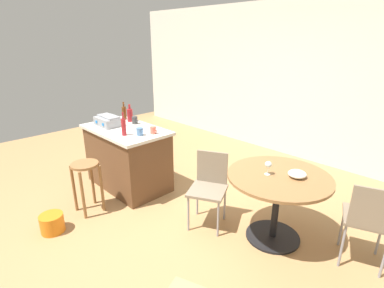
% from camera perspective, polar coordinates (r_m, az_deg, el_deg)
% --- Properties ---
extents(ground_plane, '(8.80, 8.80, 0.00)m').
position_cam_1_polar(ground_plane, '(3.80, -5.36, -12.99)').
color(ground_plane, '#A37A4C').
extents(back_wall, '(8.00, 0.10, 2.70)m').
position_cam_1_polar(back_wall, '(5.58, 18.84, 11.54)').
color(back_wall, silver).
rests_on(back_wall, ground_plane).
extents(kitchen_island, '(1.27, 0.76, 0.88)m').
position_cam_1_polar(kitchen_island, '(4.33, -12.42, -2.55)').
color(kitchen_island, brown).
rests_on(kitchen_island, ground_plane).
extents(wooden_stool, '(0.33, 0.33, 0.65)m').
position_cam_1_polar(wooden_stool, '(3.81, -19.91, -6.01)').
color(wooden_stool, olive).
rests_on(wooden_stool, ground_plane).
extents(dining_table, '(1.05, 1.05, 0.75)m').
position_cam_1_polar(dining_table, '(3.19, 16.33, -8.70)').
color(dining_table, black).
rests_on(dining_table, ground_plane).
extents(folding_chair_near, '(0.51, 0.51, 0.88)m').
position_cam_1_polar(folding_chair_near, '(3.17, 31.15, -12.24)').
color(folding_chair_near, '#7F705B').
rests_on(folding_chair_near, ground_plane).
extents(folding_chair_far, '(0.54, 0.54, 0.85)m').
position_cam_1_polar(folding_chair_far, '(3.37, 3.36, -7.75)').
color(folding_chair_far, '#7F705B').
rests_on(folding_chair_far, ground_plane).
extents(toolbox, '(0.38, 0.29, 0.15)m').
position_cam_1_polar(toolbox, '(4.36, -15.88, 4.37)').
color(toolbox, gray).
rests_on(toolbox, kitchen_island).
extents(bottle_0, '(0.08, 0.08, 0.26)m').
position_cam_1_polar(bottle_0, '(4.50, -12.00, 5.58)').
color(bottle_0, maroon).
rests_on(bottle_0, kitchen_island).
extents(bottle_1, '(0.07, 0.07, 0.27)m').
position_cam_1_polar(bottle_1, '(4.64, -13.09, 5.98)').
color(bottle_1, '#603314').
rests_on(bottle_1, kitchen_island).
extents(bottle_2, '(0.06, 0.06, 0.31)m').
position_cam_1_polar(bottle_2, '(3.85, -13.17, 3.34)').
color(bottle_2, maroon).
rests_on(bottle_2, kitchen_island).
extents(cup_0, '(0.12, 0.09, 0.10)m').
position_cam_1_polar(cup_0, '(3.82, -10.12, 2.40)').
color(cup_0, '#4C7099').
rests_on(cup_0, kitchen_island).
extents(cup_1, '(0.12, 0.08, 0.10)m').
position_cam_1_polar(cup_1, '(3.86, -7.55, 2.68)').
color(cup_1, '#DB6651').
rests_on(cup_1, kitchen_island).
extents(cup_2, '(0.12, 0.08, 0.11)m').
position_cam_1_polar(cup_2, '(4.36, -11.07, 4.58)').
color(cup_2, '#383838').
rests_on(cup_2, kitchen_island).
extents(wine_glass, '(0.07, 0.07, 0.14)m').
position_cam_1_polar(wine_glass, '(3.06, 14.64, -3.96)').
color(wine_glass, silver).
rests_on(wine_glass, dining_table).
extents(serving_bowl, '(0.18, 0.18, 0.07)m').
position_cam_1_polar(serving_bowl, '(3.11, 19.82, -5.51)').
color(serving_bowl, white).
rests_on(serving_bowl, dining_table).
extents(plastic_bucket, '(0.26, 0.26, 0.21)m').
position_cam_1_polar(plastic_bucket, '(3.75, -25.59, -13.74)').
color(plastic_bucket, orange).
rests_on(plastic_bucket, ground_plane).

